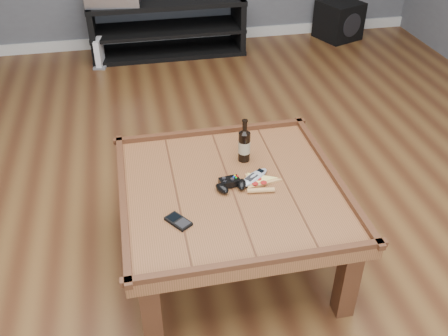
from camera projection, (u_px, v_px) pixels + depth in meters
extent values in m
plane|color=#472614|center=(231.00, 258.00, 2.52)|extent=(6.00, 6.00, 0.00)
cube|color=silver|center=(166.00, 39.00, 4.89)|extent=(5.00, 0.02, 0.10)
cube|color=brown|center=(231.00, 192.00, 2.28)|extent=(1.00, 1.00, 0.06)
cube|color=#3B1F10|center=(151.00, 313.00, 2.00)|extent=(0.08, 0.08, 0.39)
cube|color=#3B1F10|center=(347.00, 281.00, 2.14)|extent=(0.08, 0.08, 0.39)
cube|color=#3B1F10|center=(138.00, 188.00, 2.67)|extent=(0.08, 0.08, 0.39)
cube|color=#3B1F10|center=(288.00, 170.00, 2.81)|extent=(0.08, 0.08, 0.39)
cube|color=#3B1F10|center=(212.00, 131.00, 2.64)|extent=(1.03, 0.03, 0.03)
cube|color=#3B1F10|center=(259.00, 262.00, 1.86)|extent=(1.03, 0.03, 0.03)
cube|color=#3B1F10|center=(333.00, 172.00, 2.33)|extent=(0.03, 1.03, 0.03)
cube|color=#3B1F10|center=(123.00, 199.00, 2.17)|extent=(0.03, 1.03, 0.03)
cube|color=black|center=(166.00, 2.00, 4.45)|extent=(1.40, 0.45, 0.04)
cube|color=black|center=(167.00, 29.00, 4.59)|extent=(1.40, 0.45, 0.03)
cube|color=black|center=(169.00, 51.00, 4.71)|extent=(1.40, 0.45, 0.04)
cube|color=black|center=(93.00, 32.00, 4.47)|extent=(0.05, 0.44, 0.50)
cube|color=black|center=(238.00, 22.00, 4.69)|extent=(0.05, 0.44, 0.50)
cylinder|color=black|center=(244.00, 147.00, 2.40)|extent=(0.06, 0.06, 0.15)
cone|color=black|center=(245.00, 131.00, 2.35)|extent=(0.06, 0.06, 0.03)
cylinder|color=black|center=(245.00, 126.00, 2.33)|extent=(0.02, 0.02, 0.05)
cylinder|color=black|center=(245.00, 121.00, 2.32)|extent=(0.03, 0.03, 0.01)
cylinder|color=tan|center=(244.00, 147.00, 2.40)|extent=(0.06, 0.06, 0.06)
cube|color=black|center=(230.00, 182.00, 2.26)|extent=(0.10, 0.07, 0.03)
ellipsoid|color=black|center=(222.00, 188.00, 2.22)|extent=(0.07, 0.09, 0.04)
ellipsoid|color=black|center=(242.00, 184.00, 2.25)|extent=(0.06, 0.08, 0.04)
cylinder|color=black|center=(224.00, 178.00, 2.25)|extent=(0.02, 0.02, 0.01)
cylinder|color=black|center=(232.00, 179.00, 2.24)|extent=(0.02, 0.02, 0.01)
cylinder|color=yellow|center=(235.00, 176.00, 2.27)|extent=(0.01, 0.01, 0.01)
cylinder|color=red|center=(237.00, 176.00, 2.26)|extent=(0.01, 0.01, 0.01)
cylinder|color=#0C33CC|center=(234.00, 177.00, 2.26)|extent=(0.01, 0.01, 0.01)
cylinder|color=#0C9919|center=(236.00, 178.00, 2.26)|extent=(0.01, 0.01, 0.01)
cylinder|color=tan|center=(261.00, 190.00, 2.22)|extent=(0.12, 0.04, 0.02)
cylinder|color=#A71517|center=(255.00, 184.00, 2.26)|extent=(0.03, 0.03, 0.00)
cylinder|color=#A71517|center=(264.00, 183.00, 2.26)|extent=(0.03, 0.03, 0.00)
cylinder|color=#A71517|center=(258.00, 179.00, 2.29)|extent=(0.03, 0.03, 0.00)
cylinder|color=#A71517|center=(255.00, 175.00, 2.31)|extent=(0.03, 0.03, 0.00)
cylinder|color=#A71517|center=(259.00, 172.00, 2.33)|extent=(0.03, 0.03, 0.00)
cube|color=black|center=(178.00, 221.00, 2.06)|extent=(0.11, 0.13, 0.01)
cube|color=black|center=(174.00, 217.00, 2.07)|extent=(0.06, 0.06, 0.00)
cube|color=black|center=(183.00, 223.00, 2.04)|extent=(0.07, 0.07, 0.00)
ellipsoid|color=#9AA1A7|center=(254.00, 178.00, 2.30)|extent=(0.18, 0.16, 0.03)
cube|color=black|center=(261.00, 171.00, 2.32)|extent=(0.04, 0.04, 0.00)
cube|color=black|center=(252.00, 177.00, 2.28)|extent=(0.07, 0.06, 0.00)
cylinder|color=#A8AAB2|center=(94.00, 0.00, 4.15)|extent=(0.06, 0.02, 0.06)
cube|color=black|center=(339.00, 20.00, 4.94)|extent=(0.47, 0.47, 0.36)
cylinder|color=black|center=(352.00, 25.00, 4.82)|extent=(0.21, 0.09, 0.23)
cube|color=slate|center=(101.00, 65.00, 4.47)|extent=(0.15, 0.21, 0.02)
cube|color=white|center=(99.00, 52.00, 4.40)|extent=(0.08, 0.18, 0.23)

